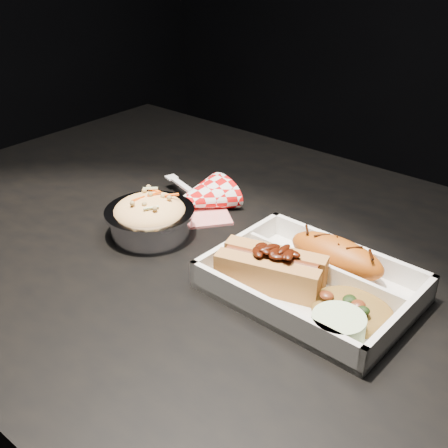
{
  "coord_description": "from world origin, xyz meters",
  "views": [
    {
      "loc": [
        0.45,
        -0.54,
        1.17
      ],
      "look_at": [
        0.02,
        -0.04,
        0.81
      ],
      "focal_mm": 45.0,
      "sensor_mm": 36.0,
      "label": 1
    }
  ],
  "objects_px": {
    "dining_table": "(230,294)",
    "food_tray": "(312,286)",
    "hotdog": "(271,267)",
    "napkin_fork": "(198,199)",
    "foil_coleslaw_cup": "(150,216)",
    "fried_pastry": "(336,255)"
  },
  "relations": [
    {
      "from": "dining_table",
      "to": "food_tray",
      "type": "bearing_deg",
      "value": -9.9
    },
    {
      "from": "hotdog",
      "to": "food_tray",
      "type": "bearing_deg",
      "value": 12.67
    },
    {
      "from": "dining_table",
      "to": "food_tray",
      "type": "xyz_separation_m",
      "value": [
        0.16,
        -0.03,
        0.1
      ]
    },
    {
      "from": "napkin_fork",
      "to": "foil_coleslaw_cup",
      "type": "bearing_deg",
      "value": -70.78
    },
    {
      "from": "food_tray",
      "to": "hotdog",
      "type": "relative_size",
      "value": 1.76
    },
    {
      "from": "hotdog",
      "to": "napkin_fork",
      "type": "distance_m",
      "value": 0.25
    },
    {
      "from": "food_tray",
      "to": "foil_coleslaw_cup",
      "type": "relative_size",
      "value": 1.92
    },
    {
      "from": "fried_pastry",
      "to": "food_tray",
      "type": "bearing_deg",
      "value": -91.6
    },
    {
      "from": "dining_table",
      "to": "foil_coleslaw_cup",
      "type": "relative_size",
      "value": 9.05
    },
    {
      "from": "dining_table",
      "to": "napkin_fork",
      "type": "bearing_deg",
      "value": 153.87
    },
    {
      "from": "fried_pastry",
      "to": "dining_table",
      "type": "bearing_deg",
      "value": -169.95
    },
    {
      "from": "foil_coleslaw_cup",
      "to": "fried_pastry",
      "type": "bearing_deg",
      "value": 17.35
    },
    {
      "from": "food_tray",
      "to": "dining_table",
      "type": "bearing_deg",
      "value": 171.7
    },
    {
      "from": "food_tray",
      "to": "hotdog",
      "type": "xyz_separation_m",
      "value": [
        -0.05,
        -0.03,
        0.02
      ]
    },
    {
      "from": "dining_table",
      "to": "napkin_fork",
      "type": "xyz_separation_m",
      "value": [
        -0.11,
        0.06,
        0.11
      ]
    },
    {
      "from": "fried_pastry",
      "to": "napkin_fork",
      "type": "bearing_deg",
      "value": 174.22
    },
    {
      "from": "dining_table",
      "to": "food_tray",
      "type": "height_order",
      "value": "food_tray"
    },
    {
      "from": "dining_table",
      "to": "foil_coleslaw_cup",
      "type": "distance_m",
      "value": 0.17
    },
    {
      "from": "food_tray",
      "to": "napkin_fork",
      "type": "bearing_deg",
      "value": 164.53
    },
    {
      "from": "foil_coleslaw_cup",
      "to": "napkin_fork",
      "type": "bearing_deg",
      "value": 92.39
    },
    {
      "from": "napkin_fork",
      "to": "dining_table",
      "type": "bearing_deg",
      "value": -9.29
    },
    {
      "from": "dining_table",
      "to": "hotdog",
      "type": "distance_m",
      "value": 0.17
    }
  ]
}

